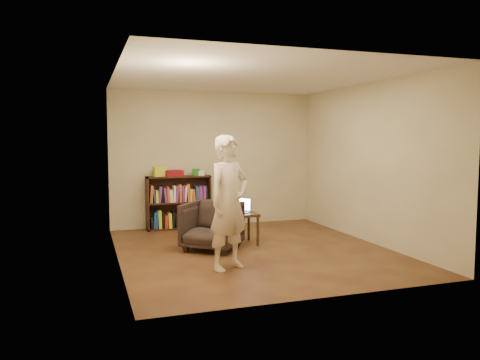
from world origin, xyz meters
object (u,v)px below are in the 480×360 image
object	(u,v)px
bookshelf	(179,205)
stool	(233,204)
laptop	(240,209)
side_table	(241,218)
armchair	(212,226)
person	(229,203)

from	to	relation	value
bookshelf	stool	distance (m)	1.07
stool	laptop	size ratio (longest dim) A/B	1.30
side_table	laptop	bearing A→B (deg)	76.29
stool	bookshelf	bearing A→B (deg)	176.56
side_table	armchair	bearing A→B (deg)	-157.44
armchair	laptop	xyz separation A→B (m)	(0.55, 0.27, 0.20)
stool	side_table	size ratio (longest dim) A/B	1.03
stool	person	bearing A→B (deg)	-108.73
bookshelf	stool	bearing A→B (deg)	-3.44
bookshelf	laptop	bearing A→B (deg)	-65.98
side_table	bookshelf	bearing A→B (deg)	113.15
bookshelf	laptop	world-z (taller)	bookshelf
armchair	side_table	bearing A→B (deg)	60.74
bookshelf	armchair	bearing A→B (deg)	-85.15
armchair	person	world-z (taller)	person
stool	person	size ratio (longest dim) A/B	0.30
bookshelf	side_table	world-z (taller)	bookshelf
armchair	side_table	distance (m)	0.58
armchair	bookshelf	bearing A→B (deg)	133.03
laptop	person	bearing A→B (deg)	-58.83
armchair	person	size ratio (longest dim) A/B	0.46
armchair	stool	bearing A→B (deg)	101.16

